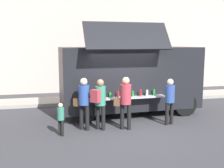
{
  "coord_description": "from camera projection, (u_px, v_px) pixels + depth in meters",
  "views": [
    {
      "loc": [
        -2.6,
        -8.47,
        2.89
      ],
      "look_at": [
        -0.28,
        1.57,
        1.3
      ],
      "focal_mm": 43.24,
      "sensor_mm": 36.0,
      "label": 1
    }
  ],
  "objects": [
    {
      "name": "food_truck_main",
      "position": [
        129.0,
        77.0,
        10.95
      ],
      "size": [
        5.54,
        3.09,
        3.6
      ],
      "rotation": [
        0.0,
        0.0,
        0.03
      ],
      "color": "black",
      "rests_on": "ground"
    },
    {
      "name": "curb_strip",
      "position": [
        32.0,
        102.0,
        12.8
      ],
      "size": [
        28.0,
        1.6,
        0.15
      ],
      "primitive_type": "cube",
      "color": "#9E998E",
      "rests_on": "ground"
    },
    {
      "name": "customer_mid_with_backpack",
      "position": [
        100.0,
        99.0,
        8.86
      ],
      "size": [
        0.53,
        0.52,
        1.71
      ],
      "rotation": [
        0.0,
        0.0,
        0.77
      ],
      "color": "black",
      "rests_on": "ground"
    },
    {
      "name": "customer_front_ordering",
      "position": [
        125.0,
        99.0,
        8.92
      ],
      "size": [
        0.57,
        0.42,
        1.77
      ],
      "rotation": [
        0.0,
        0.0,
        1.11
      ],
      "color": "black",
      "rests_on": "ground"
    },
    {
      "name": "customer_rear_waiting",
      "position": [
        84.0,
        99.0,
        8.87
      ],
      "size": [
        0.52,
        0.48,
        1.75
      ],
      "rotation": [
        0.0,
        0.0,
        0.87
      ],
      "color": "black",
      "rests_on": "ground"
    },
    {
      "name": "customer_extra_browsing",
      "position": [
        170.0,
        97.0,
        9.46
      ],
      "size": [
        0.33,
        0.33,
        1.64
      ],
      "rotation": [
        0.0,
        0.0,
        1.87
      ],
      "color": "black",
      "rests_on": "ground"
    },
    {
      "name": "ground_plane",
      "position": [
        130.0,
        128.0,
        9.18
      ],
      "size": [
        60.0,
        60.0,
        0.0
      ],
      "primitive_type": "plane",
      "color": "#38383D"
    },
    {
      "name": "trash_bin",
      "position": [
        194.0,
        88.0,
        14.28
      ],
      "size": [
        0.6,
        0.6,
        1.03
      ],
      "primitive_type": "cylinder",
      "color": "#2C6439",
      "rests_on": "ground"
    },
    {
      "name": "child_near_queue",
      "position": [
        61.0,
        116.0,
        8.35
      ],
      "size": [
        0.21,
        0.21,
        1.04
      ],
      "rotation": [
        0.0,
        0.0,
        0.66
      ],
      "color": "black",
      "rests_on": "ground"
    },
    {
      "name": "building_behind",
      "position": [
        51.0,
        30.0,
        16.23
      ],
      "size": [
        32.0,
        2.4,
        7.31
      ],
      "primitive_type": "cube",
      "color": "beige",
      "rests_on": "ground"
    }
  ]
}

